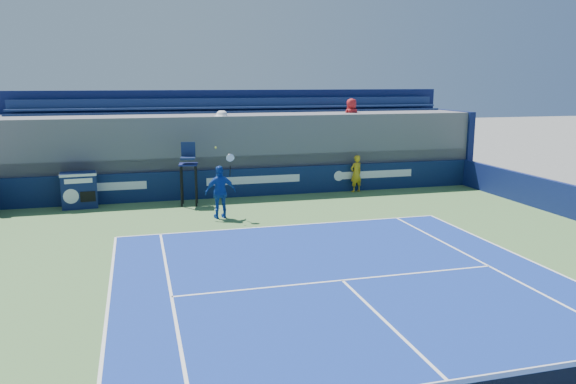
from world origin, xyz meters
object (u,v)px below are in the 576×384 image
object	(u,v)px
ball_person	(356,174)
match_clock	(79,189)
tennis_player	(221,192)
umpire_chair	(188,167)

from	to	relation	value
ball_person	match_clock	distance (m)	11.45
tennis_player	ball_person	bearing A→B (deg)	26.67
match_clock	tennis_player	distance (m)	5.86
umpire_chair	tennis_player	xyz separation A→B (m)	(0.88, -2.48, -0.57)
match_clock	umpire_chair	size ratio (longest dim) A/B	0.56
ball_person	tennis_player	xyz separation A→B (m)	(-6.45, -3.24, 0.13)
ball_person	tennis_player	bearing A→B (deg)	8.02
ball_person	tennis_player	size ratio (longest dim) A/B	0.63
ball_person	match_clock	bearing A→B (deg)	-17.68
ball_person	tennis_player	distance (m)	7.22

